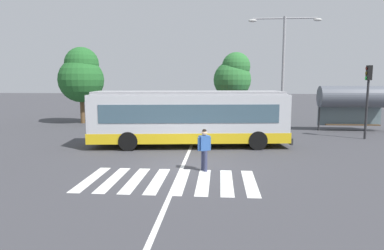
{
  "coord_description": "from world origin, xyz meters",
  "views": [
    {
      "loc": [
        1.28,
        -13.89,
        3.65
      ],
      "look_at": [
        -0.17,
        3.79,
        1.3
      ],
      "focal_mm": 31.62,
      "sensor_mm": 36.0,
      "label": 1
    }
  ],
  "objects": [
    {
      "name": "ground_plane",
      "position": [
        0.0,
        0.0,
        0.0
      ],
      "size": [
        160.0,
        160.0,
        0.0
      ],
      "primitive_type": "plane",
      "color": "#3D3D42"
    },
    {
      "name": "parked_car_black",
      "position": [
        -1.49,
        16.5,
        0.77
      ],
      "size": [
        1.99,
        4.56,
        1.35
      ],
      "color": "black",
      "rests_on": "ground_plane"
    },
    {
      "name": "background_tree_left",
      "position": [
        -10.39,
        14.05,
        4.07
      ],
      "size": [
        3.78,
        3.78,
        6.43
      ],
      "color": "brown",
      "rests_on": "ground_plane"
    },
    {
      "name": "lane_center_line",
      "position": [
        -0.27,
        2.0,
        0.0
      ],
      "size": [
        0.16,
        24.0,
        0.01
      ],
      "primitive_type": "cube",
      "color": "silver",
      "rests_on": "ground_plane"
    },
    {
      "name": "parked_car_charcoal",
      "position": [
        -6.9,
        16.73,
        0.77
      ],
      "size": [
        2.1,
        4.61,
        1.35
      ],
      "color": "black",
      "rests_on": "ground_plane"
    },
    {
      "name": "crosswalk_painted_stripes",
      "position": [
        -0.53,
        -2.02,
        0.0
      ],
      "size": [
        6.31,
        3.23,
        0.01
      ],
      "color": "silver",
      "rests_on": "ground_plane"
    },
    {
      "name": "city_transit_bus",
      "position": [
        -0.4,
        4.65,
        1.59
      ],
      "size": [
        11.08,
        3.79,
        3.06
      ],
      "color": "black",
      "rests_on": "ground_plane"
    },
    {
      "name": "traffic_light_far_corner",
      "position": [
        10.37,
        7.8,
        3.07
      ],
      "size": [
        0.33,
        0.32,
        4.56
      ],
      "color": "#28282B",
      "rests_on": "ground_plane"
    },
    {
      "name": "twin_arm_street_lamp",
      "position": [
        5.8,
        11.06,
        5.11
      ],
      "size": [
        5.11,
        0.32,
        8.13
      ],
      "color": "#939399",
      "rests_on": "ground_plane"
    },
    {
      "name": "background_tree_right",
      "position": [
        2.65,
        21.04,
        4.1
      ],
      "size": [
        3.82,
        3.82,
        6.48
      ],
      "color": "brown",
      "rests_on": "ground_plane"
    },
    {
      "name": "parked_car_silver",
      "position": [
        -4.32,
        17.19,
        0.77
      ],
      "size": [
        2.0,
        4.56,
        1.35
      ],
      "color": "black",
      "rests_on": "ground_plane"
    },
    {
      "name": "parked_car_red",
      "position": [
        0.99,
        16.9,
        0.77
      ],
      "size": [
        2.11,
        4.61,
        1.35
      ],
      "color": "black",
      "rests_on": "ground_plane"
    },
    {
      "name": "parked_car_blue",
      "position": [
        3.9,
        16.87,
        0.77
      ],
      "size": [
        2.2,
        4.64,
        1.35
      ],
      "color": "black",
      "rests_on": "ground_plane"
    },
    {
      "name": "bus_stop_shelter",
      "position": [
        10.9,
        11.27,
        2.42
      ],
      "size": [
        4.88,
        1.54,
        3.25
      ],
      "color": "#28282B",
      "rests_on": "ground_plane"
    },
    {
      "name": "pedestrian_crossing_street",
      "position": [
        0.68,
        -0.53,
        0.97
      ],
      "size": [
        0.52,
        0.42,
        1.72
      ],
      "color": "#333856",
      "rests_on": "ground_plane"
    }
  ]
}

